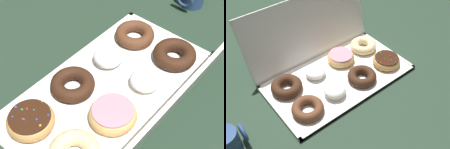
{
  "view_description": "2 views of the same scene",
  "coord_description": "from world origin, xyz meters",
  "views": [
    {
      "loc": [
        0.43,
        0.38,
        0.69
      ],
      "look_at": [
        -0.02,
        -0.0,
        0.05
      ],
      "focal_mm": 54.15,
      "sensor_mm": 36.0,
      "label": 1
    },
    {
      "loc": [
        -0.49,
        -0.6,
        0.77
      ],
      "look_at": [
        -0.01,
        -0.01,
        0.04
      ],
      "focal_mm": 42.54,
      "sensor_mm": 36.0,
      "label": 2
    }
  ],
  "objects": [
    {
      "name": "chocolate_cake_ring_donut_0",
      "position": [
        -0.2,
        -0.07,
        0.03
      ],
      "size": [
        0.12,
        0.12,
        0.03
      ],
      "color": "#59331E",
      "rests_on": "donut_box"
    },
    {
      "name": "box_lid_open",
      "position": [
        0.0,
        0.2,
        0.14
      ],
      "size": [
        0.58,
        0.09,
        0.27
      ],
      "primitive_type": "cube",
      "rotation": [
        1.28,
        0.0,
        0.0
      ],
      "color": "white",
      "rests_on": "ground"
    },
    {
      "name": "chocolate_cake_ring_donut_4",
      "position": [
        -0.2,
        0.07,
        0.03
      ],
      "size": [
        0.12,
        0.12,
        0.04
      ],
      "color": "#381E11",
      "rests_on": "donut_box"
    },
    {
      "name": "pink_frosted_donut_6",
      "position": [
        0.07,
        0.07,
        0.03
      ],
      "size": [
        0.12,
        0.12,
        0.04
      ],
      "color": "tan",
      "rests_on": "donut_box"
    },
    {
      "name": "powdered_filled_donut_1",
      "position": [
        -0.07,
        -0.06,
        0.03
      ],
      "size": [
        0.08,
        0.08,
        0.04
      ],
      "color": "white",
      "rests_on": "donut_box"
    },
    {
      "name": "sprinkle_donut_3",
      "position": [
        0.21,
        -0.06,
        0.03
      ],
      "size": [
        0.12,
        0.12,
        0.04
      ],
      "color": "tan",
      "rests_on": "donut_box"
    },
    {
      "name": "ground_plane",
      "position": [
        0.0,
        0.0,
        0.0
      ],
      "size": [
        3.0,
        3.0,
        0.0
      ],
      "primitive_type": "plane",
      "color": "#233828"
    },
    {
      "name": "chocolate_cake_ring_donut_2",
      "position": [
        0.06,
        -0.07,
        0.03
      ],
      "size": [
        0.12,
        0.12,
        0.04
      ],
      "color": "#381E11",
      "rests_on": "donut_box"
    },
    {
      "name": "donut_box",
      "position": [
        0.0,
        0.0,
        0.01
      ],
      "size": [
        0.58,
        0.31,
        0.01
      ],
      "color": "white",
      "rests_on": "ground"
    },
    {
      "name": "powdered_filled_donut_5",
      "position": [
        -0.07,
        0.07,
        0.03
      ],
      "size": [
        0.08,
        0.08,
        0.04
      ],
      "color": "white",
      "rests_on": "donut_box"
    }
  ]
}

